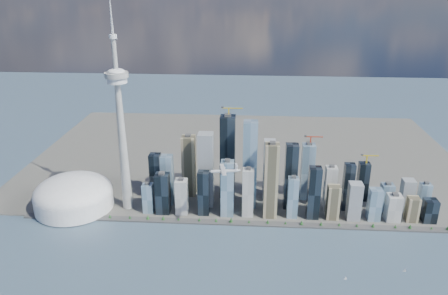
# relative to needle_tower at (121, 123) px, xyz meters

# --- Properties ---
(ground) EXTENTS (4000.00, 4000.00, 0.00)m
(ground) POSITION_rel_needle_tower_xyz_m (300.00, -310.00, -235.84)
(ground) COLOR #374B61
(ground) RESTS_ON ground
(seawall) EXTENTS (1100.00, 22.00, 4.00)m
(seawall) POSITION_rel_needle_tower_xyz_m (300.00, -60.00, -233.84)
(seawall) COLOR #383838
(seawall) RESTS_ON ground
(land) EXTENTS (1400.00, 900.00, 3.00)m
(land) POSITION_rel_needle_tower_xyz_m (300.00, 390.00, -234.34)
(land) COLOR #4C4C47
(land) RESTS_ON ground
(shoreline_trees) EXTENTS (960.53, 7.20, 8.80)m
(shoreline_trees) POSITION_rel_needle_tower_xyz_m (300.00, -60.00, -227.06)
(shoreline_trees) COLOR #3F2D1E
(shoreline_trees) RESTS_ON seawall
(skyscraper_cluster) EXTENTS (736.00, 142.00, 255.46)m
(skyscraper_cluster) POSITION_rel_needle_tower_xyz_m (359.62, 26.82, -156.62)
(skyscraper_cluster) COLOR black
(skyscraper_cluster) RESTS_ON land
(needle_tower) EXTENTS (56.00, 56.00, 550.50)m
(needle_tower) POSITION_rel_needle_tower_xyz_m (0.00, 0.00, 0.00)
(needle_tower) COLOR gray
(needle_tower) RESTS_ON land
(dome_stadium) EXTENTS (200.00, 200.00, 86.00)m
(dome_stadium) POSITION_rel_needle_tower_xyz_m (-140.00, -10.00, -196.40)
(dome_stadium) COLOR silver
(dome_stadium) RESTS_ON land
(airplane) EXTENTS (71.28, 63.32, 17.41)m
(airplane) POSITION_rel_needle_tower_xyz_m (262.08, -106.38, -71.44)
(airplane) COLOR silver
(airplane) RESTS_ON ground
(sailboat_west) EXTENTS (5.83, 1.74, 8.10)m
(sailboat_west) POSITION_rel_needle_tower_xyz_m (516.74, -258.29, -233.24)
(sailboat_west) COLOR silver
(sailboat_west) RESTS_ON ground
(sailboat_east) EXTENTS (6.46, 3.37, 9.02)m
(sailboat_east) POSITION_rel_needle_tower_xyz_m (643.98, -224.95, -232.94)
(sailboat_east) COLOR silver
(sailboat_east) RESTS_ON ground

